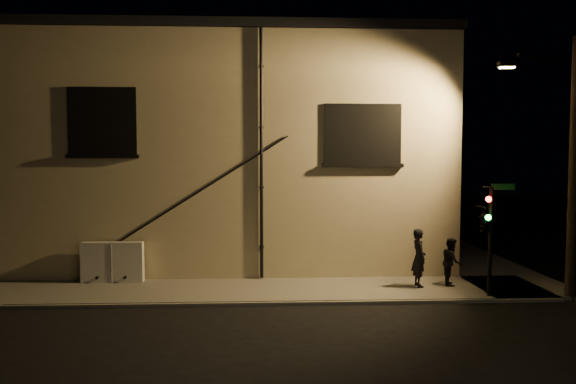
{
  "coord_description": "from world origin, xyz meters",
  "views": [
    {
      "loc": [
        -1.83,
        -15.78,
        4.26
      ],
      "look_at": [
        -0.97,
        1.8,
        3.12
      ],
      "focal_mm": 35.0,
      "sensor_mm": 36.0,
      "label": 1
    }
  ],
  "objects": [
    {
      "name": "pedestrian_b",
      "position": [
        4.27,
        1.71,
        0.88
      ],
      "size": [
        0.74,
        0.85,
        1.51
      ],
      "primitive_type": "imported",
      "rotation": [
        0.0,
        0.0,
        1.32
      ],
      "color": "black",
      "rests_on": "sidewalk"
    },
    {
      "name": "building",
      "position": [
        -3.0,
        8.99,
        4.4
      ],
      "size": [
        16.2,
        12.23,
        8.8
      ],
      "color": "#BDAE87",
      "rests_on": "ground"
    },
    {
      "name": "pedestrian_a",
      "position": [
        3.17,
        1.56,
        1.04
      ],
      "size": [
        0.48,
        0.69,
        1.84
      ],
      "primitive_type": "imported",
      "rotation": [
        0.0,
        0.0,
        1.63
      ],
      "color": "black",
      "rests_on": "sidewalk"
    },
    {
      "name": "ground",
      "position": [
        0.0,
        0.0,
        0.0
      ],
      "size": [
        90.0,
        90.0,
        0.0
      ],
      "primitive_type": "plane",
      "color": "black"
    },
    {
      "name": "traffic_signal",
      "position": [
        4.73,
        0.19,
        2.35
      ],
      "size": [
        1.15,
        1.93,
        3.32
      ],
      "color": "black",
      "rests_on": "sidewalk"
    },
    {
      "name": "utility_cabinet",
      "position": [
        -6.7,
        2.7,
        0.78
      ],
      "size": [
        2.0,
        0.34,
        1.32
      ],
      "primitive_type": "cube",
      "color": "beige",
      "rests_on": "sidewalk"
    },
    {
      "name": "streetlamp_pole",
      "position": [
        7.25,
        0.21,
        4.05
      ],
      "size": [
        2.05,
        1.4,
        7.7
      ],
      "color": "black",
      "rests_on": "ground"
    },
    {
      "name": "sidewalk",
      "position": [
        1.22,
        4.39,
        0.06
      ],
      "size": [
        21.0,
        16.0,
        0.12
      ],
      "color": "#615E57",
      "rests_on": "ground"
    }
  ]
}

